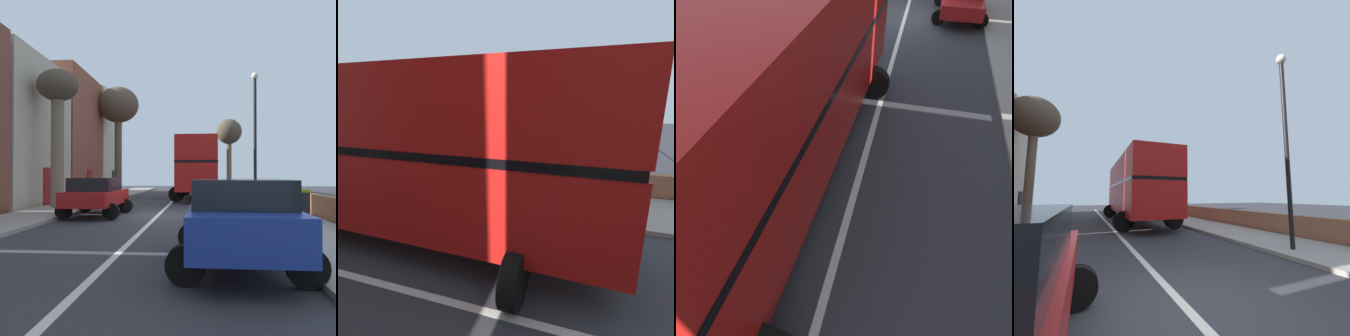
% 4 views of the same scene
% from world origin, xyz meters
% --- Properties ---
extents(ground_plane, '(84.00, 84.00, 0.00)m').
position_xyz_m(ground_plane, '(0.00, 0.00, 0.00)').
color(ground_plane, '#333338').
extents(road_centre_line, '(0.16, 54.00, 0.01)m').
position_xyz_m(road_centre_line, '(0.00, 0.00, 0.00)').
color(road_centre_line, silver).
rests_on(road_centre_line, ground).
extents(double_decker_bus, '(3.80, 11.50, 4.06)m').
position_xyz_m(double_decker_bus, '(1.70, 11.49, 2.36)').
color(double_decker_bus, red).
rests_on(double_decker_bus, ground).
extents(street_tree_left_0, '(3.44, 3.44, 8.97)m').
position_xyz_m(street_tree_left_0, '(-5.11, 15.69, 7.32)').
color(street_tree_left_0, brown).
rests_on(street_tree_left_0, sidewalk_left).
extents(street_tree_right_3, '(2.47, 2.47, 6.99)m').
position_xyz_m(street_tree_right_3, '(4.55, 21.56, 5.66)').
color(street_tree_right_3, brown).
rests_on(street_tree_right_3, sidewalk_right).
extents(lamppost_right, '(0.32, 0.32, 6.31)m').
position_xyz_m(lamppost_right, '(4.30, 1.65, 3.81)').
color(lamppost_right, black).
rests_on(lamppost_right, sidewalk_right).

